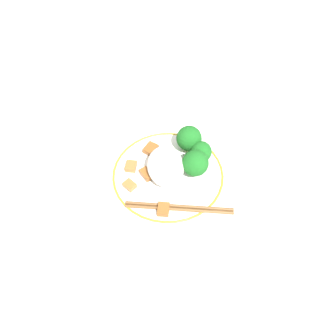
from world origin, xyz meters
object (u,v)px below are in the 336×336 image
Objects in this scene: plate at (168,175)px; broccoli_back_right at (189,139)px; broccoli_back_left at (195,163)px; chopsticks at (179,208)px; broccoli_back_center at (201,152)px.

broccoli_back_right reaches higher than plate.
broccoli_back_left is 0.07m from broccoli_back_right.
broccoli_back_right reaches higher than chopsticks.
broccoli_back_center is at bearing 150.22° from broccoli_back_left.
plate is 0.09m from broccoli_back_center.
broccoli_back_left is 0.10m from chopsticks.
plate is 3.83× the size of broccoli_back_right.
chopsticks is at bearing -29.32° from broccoli_back_left.
broccoli_back_left reaches higher than chopsticks.
broccoli_back_center is at bearing 150.54° from chopsticks.
chopsticks reaches higher than plate.
broccoli_back_left is at bearing -29.78° from broccoli_back_center.
broccoli_back_left and broccoli_back_right have the same top height.
broccoli_back_center is at bearing 30.44° from broccoli_back_right.
broccoli_back_right is 0.16m from chopsticks.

